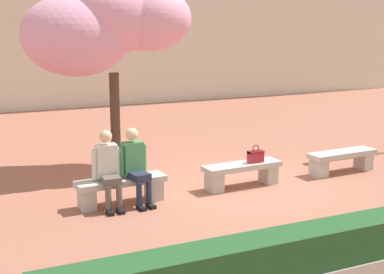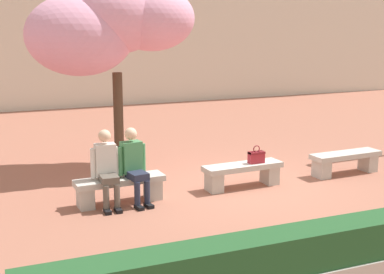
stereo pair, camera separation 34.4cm
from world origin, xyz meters
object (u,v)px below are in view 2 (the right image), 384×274
(cherry_tree_main, at_px, (110,25))
(handbag, at_px, (256,156))
(stone_bench_near_west, at_px, (243,172))
(person_seated_left, at_px, (107,166))
(person_seated_right, at_px, (134,163))
(stone_bench_center, at_px, (346,160))
(stone_bench_west_end, at_px, (120,186))

(cherry_tree_main, bearing_deg, handbag, -48.89)
(stone_bench_near_west, relative_size, person_seated_left, 1.20)
(stone_bench_near_west, distance_m, person_seated_right, 2.15)
(stone_bench_center, height_order, person_seated_left, person_seated_left)
(stone_bench_near_west, distance_m, cherry_tree_main, 4.04)
(person_seated_left, relative_size, handbag, 3.81)
(stone_bench_near_west, bearing_deg, stone_bench_west_end, 180.00)
(stone_bench_near_west, bearing_deg, stone_bench_center, 0.00)
(cherry_tree_main, bearing_deg, person_seated_left, -106.68)
(person_seated_right, distance_m, cherry_tree_main, 3.35)
(handbag, bearing_deg, stone_bench_center, 0.82)
(stone_bench_west_end, height_order, cherry_tree_main, cherry_tree_main)
(person_seated_left, distance_m, cherry_tree_main, 3.42)
(stone_bench_west_end, xyz_separation_m, handbag, (2.62, -0.03, 0.28))
(stone_bench_center, bearing_deg, handbag, -179.18)
(stone_bench_near_west, xyz_separation_m, cherry_tree_main, (-1.85, 2.39, 2.69))
(person_seated_left, bearing_deg, stone_bench_west_end, 13.21)
(stone_bench_near_west, xyz_separation_m, handbag, (0.27, -0.03, 0.28))
(handbag, relative_size, cherry_tree_main, 0.09)
(stone_bench_center, relative_size, handbag, 4.58)
(person_seated_right, relative_size, handbag, 3.81)
(stone_bench_center, xyz_separation_m, person_seated_left, (-4.93, -0.05, 0.40))
(stone_bench_center, bearing_deg, cherry_tree_main, 150.33)
(person_seated_right, height_order, handbag, person_seated_right)
(cherry_tree_main, bearing_deg, person_seated_right, -96.22)
(stone_bench_center, relative_size, person_seated_left, 1.20)
(stone_bench_west_end, distance_m, cherry_tree_main, 3.63)
(stone_bench_west_end, height_order, handbag, handbag)
(person_seated_right, distance_m, handbag, 2.38)
(stone_bench_west_end, height_order, person_seated_left, person_seated_left)
(stone_bench_west_end, xyz_separation_m, stone_bench_near_west, (2.35, 0.00, 0.00))
(stone_bench_near_west, bearing_deg, person_seated_right, -178.57)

